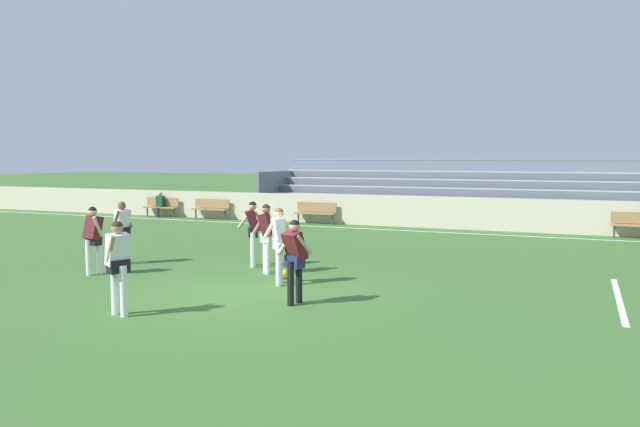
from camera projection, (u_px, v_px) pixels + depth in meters
ground_plane at (247, 294)px, 12.84m from camera, size 160.00×160.00×0.00m
field_line_sideline at (402, 230)px, 23.91m from camera, size 44.00×0.12×0.01m
field_line_penalty_mark at (619, 299)px, 12.34m from camera, size 0.12×4.40×0.01m
sideline_wall at (411, 212)px, 25.05m from camera, size 48.00×0.16×1.23m
bleacher_stand at (455, 195)px, 27.18m from camera, size 17.81×4.10×2.71m
bench_near_bin at (639, 223)px, 21.56m from camera, size 1.80×0.40×0.90m
bench_centre_sideline at (316, 211)px, 26.29m from camera, size 1.80×0.40×0.90m
bench_far_left at (211, 207)px, 28.31m from camera, size 1.80×0.40×0.90m
bench_far_right at (161, 205)px, 29.38m from camera, size 1.80×0.40×0.90m
spectator_seated at (160, 202)px, 29.26m from camera, size 0.36×0.42×1.21m
player_dark_wide_left at (266, 232)px, 15.02m from camera, size 0.56×0.47×1.70m
player_white_dropping_back at (279, 239)px, 13.71m from camera, size 0.70×0.48×1.72m
player_dark_wide_right at (93, 234)px, 14.86m from camera, size 0.49×0.40×1.65m
player_white_deep_cover at (122, 227)px, 16.37m from camera, size 0.40×0.52×1.66m
player_white_trailing_run at (118, 259)px, 10.99m from camera, size 0.43×0.58×1.70m
player_dark_challenging at (295, 254)px, 11.85m from camera, size 0.62×0.51×1.64m
player_dark_overlapping at (253, 228)px, 16.00m from camera, size 0.73×0.53×1.69m
soccer_ball at (284, 274)px, 14.40m from camera, size 0.22×0.22×0.22m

